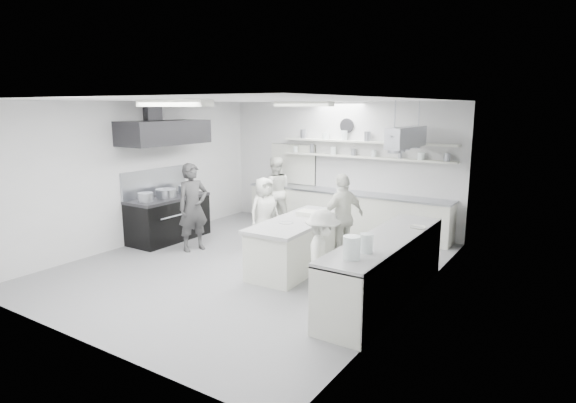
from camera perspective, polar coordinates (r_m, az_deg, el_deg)
The scene contains 27 objects.
floor at distance 8.94m, azimuth -4.26°, elevation -7.66°, with size 6.00×7.00×0.02m, color gray.
ceiling at distance 8.45m, azimuth -4.57°, elevation 12.09°, with size 6.00×7.00×0.02m, color white.
wall_back at distance 11.52m, azimuth 6.18°, elevation 4.33°, with size 6.00×0.04×3.00m, color silver.
wall_front at distance 6.21m, azimuth -24.31°, elevation -2.67°, with size 6.00×0.04×3.00m, color silver.
wall_left at distance 10.63m, azimuth -17.43°, elevation 3.29°, with size 0.04×7.00×3.00m, color silver.
wall_right at distance 7.19m, azimuth 15.02°, elevation -0.24°, with size 0.04×7.00×3.00m, color silver.
stove at distance 10.79m, azimuth -14.11°, elevation -2.11°, with size 0.80×1.80×0.90m, color black.
exhaust_hood at distance 10.52m, azimuth -14.61°, elevation 8.01°, with size 0.85×2.00×0.50m, color #29292C.
back_counter at distance 11.30m, azimuth 6.74°, elevation -1.18°, with size 5.00×0.60×0.92m, color silver.
shelf_lower at distance 11.08m, azimuth 9.15°, elevation 5.27°, with size 4.20×0.26×0.04m, color silver.
shelf_upper at distance 11.05m, azimuth 9.21°, elevation 7.07°, with size 4.20×0.26×0.04m, color silver.
pass_through_window at distance 12.14m, azimuth 0.63°, elevation 4.51°, with size 1.30×0.04×1.00m, color black.
wall_clock at distance 11.32m, azimuth 7.10°, elevation 9.01°, with size 0.32×0.32×0.05m, color white.
right_counter at distance 7.39m, azimuth 11.52°, elevation -8.06°, with size 0.74×3.30×0.94m, color silver.
pot_rack at distance 9.66m, azimuth 14.03°, elevation 7.48°, with size 0.30×1.60×0.40m, color #9B9EA7.
light_fixture_front at distance 7.10m, azimuth -13.56°, elevation 11.40°, with size 1.30×0.25×0.10m, color silver.
light_fixture_rear at distance 9.95m, azimuth 1.86°, elevation 11.60°, with size 1.30×0.25×0.10m, color silver.
prep_island at distance 8.68m, azimuth 1.29°, elevation -5.21°, with size 0.85×2.29×0.85m, color silver.
stove_pot at distance 10.65m, azimuth -14.40°, elevation 0.86°, with size 0.43×0.43×0.23m, color #9B9EA7.
cook_stove at distance 9.79m, azimuth -11.31°, elevation -0.68°, with size 0.65×0.43×1.79m, color #323232.
cook_back at distance 11.73m, azimuth -1.57°, elevation 1.26°, with size 0.82×0.64×1.68m, color white.
cook_island_left at distance 10.05m, azimuth -2.85°, elevation -1.16°, with size 0.70×0.46×1.44m, color white.
cook_island_right at distance 9.07m, azimuth 6.59°, elevation -1.87°, with size 0.98×0.41×1.67m, color white.
cook_right at distance 7.08m, azimuth 4.13°, elevation -6.63°, with size 0.92×0.53×1.43m, color white.
bowl_island_a at distance 8.32m, azimuth -0.23°, elevation -2.72°, with size 0.23×0.23×0.06m, color #9B9EA7.
bowl_island_b at distance 8.88m, azimuth 2.84°, elevation -1.82°, with size 0.19×0.19×0.06m, color silver.
bowl_right at distance 7.93m, azimuth 15.26°, elevation -3.11°, with size 0.25×0.25×0.06m, color silver.
Camera 1 is at (5.12, -6.73, 2.90)m, focal length 29.67 mm.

